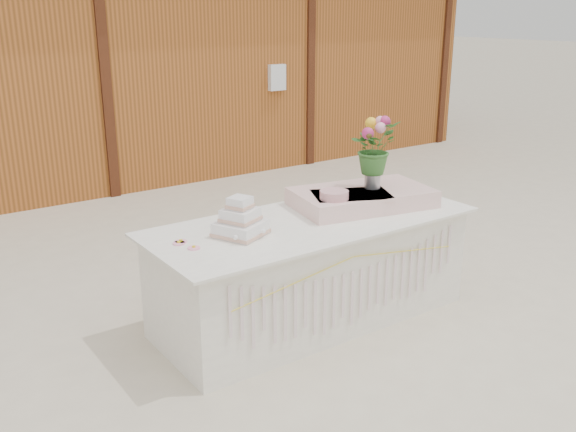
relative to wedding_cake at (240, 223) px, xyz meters
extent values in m
plane|color=beige|center=(0.59, -0.02, -0.86)|extent=(80.00, 80.00, 0.00)
cube|color=#A05321|center=(0.59, 5.98, 0.64)|extent=(12.00, 4.00, 3.00)
cube|color=white|center=(0.59, -0.02, -0.49)|extent=(2.28, 0.88, 0.75)
cube|color=white|center=(0.59, -0.02, -0.10)|extent=(2.40, 1.00, 0.02)
cube|color=white|center=(0.00, 0.00, -0.04)|extent=(0.37, 0.37, 0.10)
cube|color=#DCA58B|center=(0.00, 0.00, -0.07)|extent=(0.39, 0.39, 0.02)
cube|color=white|center=(0.00, 0.00, 0.05)|extent=(0.27, 0.27, 0.09)
cube|color=#DCA58B|center=(0.00, 0.00, 0.03)|extent=(0.29, 0.29, 0.02)
cube|color=white|center=(0.00, 0.00, 0.14)|extent=(0.18, 0.18, 0.08)
cube|color=#DCA58B|center=(0.00, 0.00, 0.12)|extent=(0.19, 0.19, 0.02)
cylinder|color=white|center=(0.77, -0.04, -0.08)|extent=(0.23, 0.23, 0.01)
cylinder|color=white|center=(0.77, -0.04, -0.05)|extent=(0.07, 0.07, 0.04)
cylinder|color=white|center=(0.77, -0.04, -0.03)|extent=(0.27, 0.27, 0.01)
cylinder|color=#C28C8D|center=(0.77, -0.04, 0.04)|extent=(0.21, 0.21, 0.12)
cube|color=beige|center=(1.10, 0.04, -0.03)|extent=(1.12, 0.78, 0.13)
cylinder|color=#A5A4A9|center=(1.19, 0.03, 0.12)|extent=(0.12, 0.12, 0.16)
imported|color=#376F2C|center=(1.19, 0.03, 0.40)|extent=(0.42, 0.39, 0.40)
camera|label=1|loc=(-2.05, -3.45, 1.35)|focal=40.00mm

